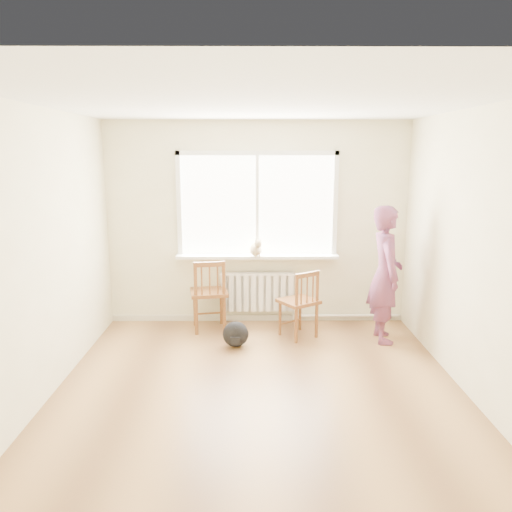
{
  "coord_description": "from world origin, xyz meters",
  "views": [
    {
      "loc": [
        -0.07,
        -4.36,
        2.29
      ],
      "look_at": [
        -0.02,
        1.2,
        1.13
      ],
      "focal_mm": 35.0,
      "sensor_mm": 36.0,
      "label": 1
    }
  ],
  "objects_px": {
    "chair_left": "(209,295)",
    "person": "(385,274)",
    "chair_right": "(301,304)",
    "backpack": "(236,334)",
    "cat": "(256,248)"
  },
  "relations": [
    {
      "from": "chair_left",
      "to": "person",
      "type": "xyz_separation_m",
      "value": [
        2.17,
        -0.34,
        0.36
      ]
    },
    {
      "from": "chair_right",
      "to": "backpack",
      "type": "distance_m",
      "value": 0.91
    },
    {
      "from": "cat",
      "to": "backpack",
      "type": "xyz_separation_m",
      "value": [
        -0.25,
        -0.77,
        -0.9
      ]
    },
    {
      "from": "backpack",
      "to": "chair_left",
      "type": "bearing_deg",
      "value": 122.53
    },
    {
      "from": "cat",
      "to": "chair_right",
      "type": "bearing_deg",
      "value": -54.13
    },
    {
      "from": "chair_right",
      "to": "cat",
      "type": "relative_size",
      "value": 2.32
    },
    {
      "from": "chair_left",
      "to": "chair_right",
      "type": "relative_size",
      "value": 1.09
    },
    {
      "from": "person",
      "to": "backpack",
      "type": "relative_size",
      "value": 5.39
    },
    {
      "from": "chair_right",
      "to": "cat",
      "type": "xyz_separation_m",
      "value": [
        -0.56,
        0.47,
        0.62
      ]
    },
    {
      "from": "backpack",
      "to": "cat",
      "type": "bearing_deg",
      "value": 71.92
    },
    {
      "from": "person",
      "to": "cat",
      "type": "relative_size",
      "value": 4.48
    },
    {
      "from": "chair_left",
      "to": "chair_right",
      "type": "bearing_deg",
      "value": 157.91
    },
    {
      "from": "cat",
      "to": "backpack",
      "type": "relative_size",
      "value": 1.2
    },
    {
      "from": "chair_left",
      "to": "chair_right",
      "type": "distance_m",
      "value": 1.19
    },
    {
      "from": "person",
      "to": "backpack",
      "type": "distance_m",
      "value": 1.95
    }
  ]
}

